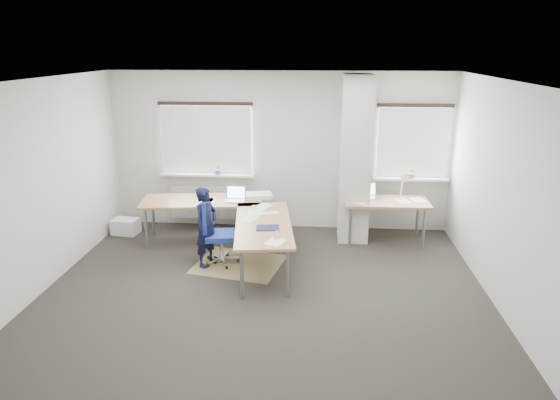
# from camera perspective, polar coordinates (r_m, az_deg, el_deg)

# --- Properties ---
(ground) EXTENTS (6.00, 6.00, 0.00)m
(ground) POSITION_cam_1_polar(r_m,az_deg,el_deg) (7.00, -1.68, -9.99)
(ground) COLOR #292521
(ground) RESTS_ON ground
(room_shell) EXTENTS (6.04, 5.04, 2.82)m
(room_shell) POSITION_cam_1_polar(r_m,az_deg,el_deg) (6.82, 0.13, 4.92)
(room_shell) COLOR #B8B5A7
(room_shell) RESTS_ON ground
(floor_mat) EXTENTS (1.46, 1.31, 0.01)m
(floor_mat) POSITION_cam_1_polar(r_m,az_deg,el_deg) (7.72, -4.72, -7.30)
(floor_mat) COLOR olive
(floor_mat) RESTS_ON ground
(white_crate) EXTENTS (0.48, 0.36, 0.27)m
(white_crate) POSITION_cam_1_polar(r_m,az_deg,el_deg) (9.28, -17.23, -2.89)
(white_crate) COLOR white
(white_crate) RESTS_ON ground
(desk_main) EXTENTS (2.72, 2.63, 0.96)m
(desk_main) POSITION_cam_1_polar(r_m,az_deg,el_deg) (7.87, -5.29, -1.42)
(desk_main) COLOR olive
(desk_main) RESTS_ON ground
(desk_side) EXTENTS (1.42, 0.73, 1.22)m
(desk_side) POSITION_cam_1_polar(r_m,az_deg,el_deg) (8.51, 12.02, -0.35)
(desk_side) COLOR olive
(desk_side) RESTS_ON ground
(task_chair) EXTENTS (0.57, 0.56, 1.03)m
(task_chair) POSITION_cam_1_polar(r_m,az_deg,el_deg) (7.68, -7.03, -5.20)
(task_chair) COLOR navy
(task_chair) RESTS_ON ground
(person) EXTENTS (0.46, 0.53, 1.23)m
(person) POSITION_cam_1_polar(r_m,az_deg,el_deg) (7.52, -8.40, -3.10)
(person) COLOR black
(person) RESTS_ON ground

